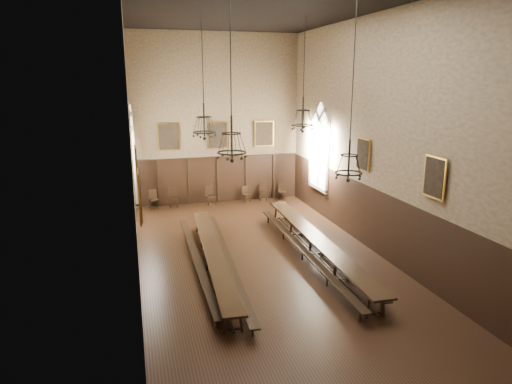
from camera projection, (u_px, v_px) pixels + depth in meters
name	position (u px, v px, depth m)	size (l,w,h in m)	color
floor	(264.00, 262.00, 16.94)	(9.00, 18.00, 0.02)	black
ceiling	(265.00, 3.00, 14.77)	(9.00, 18.00, 0.02)	black
wall_back	(217.00, 120.00, 24.29)	(9.00, 0.02, 9.00)	#937C5A
wall_front	(421.00, 213.00, 7.43)	(9.00, 0.02, 9.00)	#937C5A
wall_left	(131.00, 147.00, 14.70)	(0.02, 18.00, 9.00)	#937C5A
wall_right	(380.00, 137.00, 17.02)	(0.02, 18.00, 9.00)	#937C5A
wainscot_panelling	(264.00, 230.00, 16.64)	(9.00, 18.00, 2.50)	black
table_left	(214.00, 260.00, 16.17)	(1.23, 9.50, 0.74)	black
table_right	(316.00, 247.00, 17.35)	(1.03, 10.44, 0.81)	black
bench_left_outer	(196.00, 261.00, 16.38)	(0.37, 9.22, 0.41)	black
bench_left_inner	(227.00, 261.00, 16.33)	(0.91, 9.94, 0.45)	black
bench_right_inner	(302.00, 252.00, 17.11)	(0.46, 10.15, 0.46)	black
bench_right_outer	(327.00, 248.00, 17.56)	(0.78, 9.57, 0.43)	black
chair_0	(154.00, 203.00, 23.89)	(0.53, 0.53, 0.99)	black
chair_1	(174.00, 202.00, 24.17)	(0.44, 0.44, 1.00)	black
chair_3	(210.00, 199.00, 24.65)	(0.53, 0.53, 1.03)	black
chair_5	(246.00, 197.00, 25.30)	(0.49, 0.49, 0.86)	black
chair_6	(263.00, 196.00, 25.53)	(0.48, 0.48, 0.92)	black
chair_7	(282.00, 194.00, 25.71)	(0.54, 0.54, 0.96)	black
chandelier_back_left	(204.00, 125.00, 17.27)	(0.89, 0.89, 4.51)	black
chandelier_back_right	(303.00, 118.00, 18.36)	(0.92, 0.92, 4.36)	black
chandelier_front_left	(232.00, 142.00, 12.76)	(0.84, 0.84, 4.54)	black
chandelier_front_right	(349.00, 162.00, 13.96)	(0.85, 0.85, 5.35)	black
portrait_back_0	(168.00, 137.00, 23.69)	(1.10, 0.12, 1.40)	#BC8B2D
portrait_back_1	(218.00, 135.00, 24.36)	(1.10, 0.12, 1.40)	#BC8B2D
portrait_back_2	(264.00, 134.00, 25.03)	(1.10, 0.12, 1.40)	#BC8B2D
portrait_left_0	(136.00, 165.00, 15.86)	(0.12, 1.00, 1.30)	#BC8B2D
portrait_left_1	(139.00, 196.00, 11.65)	(0.12, 1.00, 1.30)	#BC8B2D
portrait_right_0	(363.00, 155.00, 18.12)	(0.12, 1.00, 1.30)	#BC8B2D
portrait_right_1	(435.00, 177.00, 13.91)	(0.12, 1.00, 1.30)	#BC8B2D
window_right	(319.00, 146.00, 22.41)	(0.20, 2.20, 4.60)	white
window_left	(133.00, 154.00, 20.13)	(0.20, 2.20, 4.60)	white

